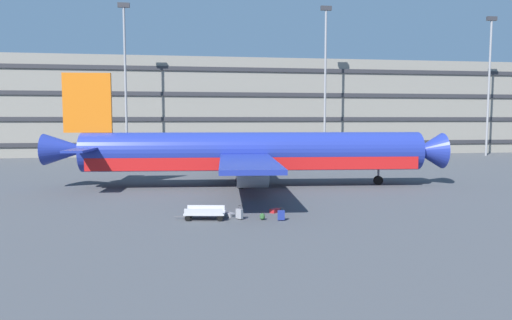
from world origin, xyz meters
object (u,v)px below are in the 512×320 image
at_px(suitcase_upright, 230,215).
at_px(suitcase_red, 239,214).
at_px(airliner, 250,153).
at_px(backpack_small, 262,217).
at_px(suitcase_black, 275,211).
at_px(baggage_cart, 205,213).
at_px(suitcase_orange, 281,215).

height_order(suitcase_upright, suitcase_red, suitcase_red).
relative_size(airliner, backpack_small, 79.04).
bearing_deg(suitcase_black, airliner, 90.22).
bearing_deg(suitcase_red, airliner, 79.84).
bearing_deg(suitcase_upright, suitcase_red, -60.75).
bearing_deg(baggage_cart, suitcase_upright, 20.53).
height_order(suitcase_red, backpack_small, suitcase_red).
height_order(suitcase_upright, suitcase_black, suitcase_black).
xyz_separation_m(suitcase_upright, suitcase_black, (3.23, 0.93, 0.01)).
bearing_deg(airliner, suitcase_upright, -102.93).
height_order(suitcase_orange, backpack_small, suitcase_orange).
height_order(airliner, suitcase_black, airliner).
relative_size(suitcase_black, baggage_cart, 0.25).
bearing_deg(suitcase_orange, suitcase_upright, 151.09).
relative_size(backpack_small, baggage_cart, 0.15).
distance_m(suitcase_upright, suitcase_red, 1.11).
xyz_separation_m(suitcase_red, suitcase_black, (2.70, 1.88, -0.24)).
height_order(suitcase_red, suitcase_black, suitcase_red).
relative_size(suitcase_orange, backpack_small, 1.71).
relative_size(suitcase_orange, suitcase_red, 0.93).
xyz_separation_m(suitcase_orange, backpack_small, (-1.16, 0.38, -0.15)).
height_order(airliner, suitcase_red, airliner).
distance_m(suitcase_upright, suitcase_black, 3.37).
bearing_deg(baggage_cart, airliner, 71.40).
bearing_deg(backpack_small, suitcase_black, 61.03).
height_order(airliner, baggage_cart, airliner).
relative_size(airliner, suitcase_upright, 47.63).
relative_size(suitcase_red, suitcase_black, 1.08).
xyz_separation_m(suitcase_orange, suitcase_black, (0.10, 2.66, -0.22)).
distance_m(airliner, baggage_cart, 15.55).
height_order(suitcase_orange, suitcase_black, suitcase_orange).
distance_m(suitcase_red, baggage_cart, 2.25).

